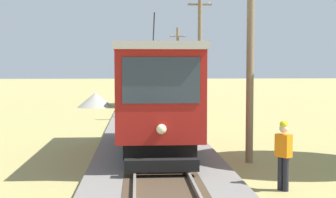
% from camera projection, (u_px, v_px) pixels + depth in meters
% --- Properties ---
extents(red_tram, '(2.60, 8.54, 4.79)m').
position_uv_depth(red_tram, '(156.00, 94.00, 17.20)').
color(red_tram, maroon).
rests_on(red_tram, rail_right).
extents(freight_car, '(2.40, 5.20, 2.31)m').
position_uv_depth(freight_car, '(145.00, 86.00, 39.56)').
color(freight_car, '#93471E').
rests_on(freight_car, rail_right).
extents(utility_pole_near_tram, '(1.40, 0.27, 6.98)m').
position_uv_depth(utility_pole_near_tram, '(250.00, 53.00, 15.86)').
color(utility_pole_near_tram, '#7A664C').
rests_on(utility_pole_near_tram, ground).
extents(utility_pole_mid, '(1.40, 0.50, 7.64)m').
position_uv_depth(utility_pole_mid, '(200.00, 53.00, 28.50)').
color(utility_pole_mid, '#7A664C').
rests_on(utility_pole_mid, ground).
extents(utility_pole_far, '(1.40, 0.58, 6.62)m').
position_uv_depth(utility_pole_far, '(178.00, 64.00, 43.44)').
color(utility_pole_far, '#7A664C').
rests_on(utility_pole_far, ground).
extents(gravel_pile, '(2.81, 2.81, 1.14)m').
position_uv_depth(gravel_pile, '(95.00, 100.00, 38.14)').
color(gravel_pile, '#9E998E').
rests_on(gravel_pile, ground).
extents(track_worker, '(0.42, 0.45, 1.78)m').
position_uv_depth(track_worker, '(283.00, 152.00, 12.36)').
color(track_worker, black).
rests_on(track_worker, ground).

